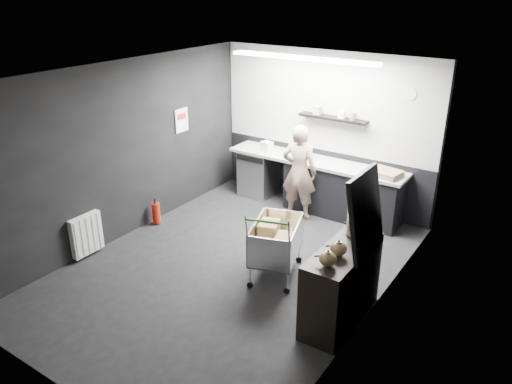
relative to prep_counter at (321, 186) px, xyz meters
The scene contains 22 objects.
floor 2.47m from the prep_counter, 93.20° to the right, with size 5.50×5.50×0.00m, color black.
ceiling 3.30m from the prep_counter, 93.20° to the right, with size 5.50×5.50×0.00m, color white.
wall_back 0.96m from the prep_counter, 112.30° to the left, with size 5.50×5.50×0.00m, color black.
wall_front 5.25m from the prep_counter, 91.50° to the right, with size 5.50×5.50×0.00m, color black.
wall_left 3.35m from the prep_counter, 131.43° to the right, with size 5.50×5.50×0.00m, color black.
wall_right 3.18m from the prep_counter, 52.38° to the right, with size 5.50×5.50×0.00m, color black.
kitchen_wall_panel 1.43m from the prep_counter, 113.58° to the left, with size 3.95×0.02×1.70m, color beige.
dado_panel 0.34m from the prep_counter, 113.58° to the left, with size 3.95×0.02×1.00m, color black.
floating_shelf 1.18m from the prep_counter, 72.13° to the left, with size 1.20×0.22×0.04m, color black.
wall_clock 2.13m from the prep_counter, 13.36° to the left, with size 0.20×0.20×0.03m, color silver.
poster 2.63m from the prep_counter, 152.11° to the right, with size 0.02×0.30×0.40m, color white.
poster_red_band 2.66m from the prep_counter, 152.05° to the right, with size 0.01×0.22×0.10m, color red.
radiator 3.92m from the prep_counter, 122.01° to the right, with size 0.10×0.50×0.60m, color silver.
ceiling_strip 2.29m from the prep_counter, 103.37° to the right, with size 2.40×0.20×0.04m, color white.
prep_counter is the anchor object (origin of this frame).
person 0.60m from the prep_counter, 112.34° to the right, with size 0.59×0.39×1.62m, color beige.
shopping_cart 2.27m from the prep_counter, 78.22° to the right, with size 0.85×1.14×1.06m.
sideboard 3.06m from the prep_counter, 57.99° to the right, with size 0.54×1.26×1.89m.
fire_extinguisher 2.83m from the prep_counter, 134.71° to the right, with size 0.13×0.13×0.44m.
cardboard_box 1.23m from the prep_counter, ahead, with size 0.48×0.36×0.10m, color #93744E.
pink_tub 0.63m from the prep_counter, behind, with size 0.21×0.21×0.21m, color white.
white_container 1.20m from the prep_counter, behind, with size 0.20×0.15×0.18m, color silver.
Camera 1 is at (3.66, -4.83, 3.74)m, focal length 35.00 mm.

